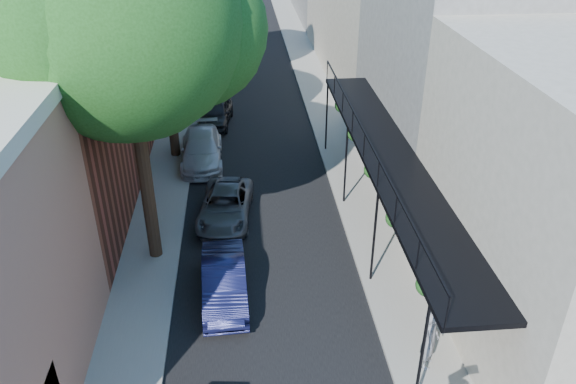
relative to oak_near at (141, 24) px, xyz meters
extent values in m
cube|color=black|center=(3.37, 19.74, -7.87)|extent=(6.00, 64.00, 0.01)
cube|color=gray|center=(-0.63, 19.74, -7.82)|extent=(2.00, 64.00, 0.12)
cube|color=gray|center=(7.37, 19.74, -7.82)|extent=(2.00, 64.00, 0.12)
cube|color=gray|center=(-5.63, 15.74, -3.38)|extent=(8.00, 12.00, 9.00)
cube|color=gray|center=(12.37, 4.74, -3.38)|extent=(8.00, 10.00, 9.00)
cube|color=beige|center=(12.37, 19.74, -3.88)|extent=(8.00, 20.00, 8.00)
cube|color=black|center=(7.57, -0.26, -4.38)|extent=(2.00, 16.00, 0.15)
cube|color=black|center=(6.62, -0.26, -3.50)|extent=(0.05, 16.00, 0.05)
cylinder|color=black|center=(6.67, -7.26, -6.07)|extent=(0.08, 0.08, 3.40)
cylinder|color=black|center=(6.67, 7.74, -6.07)|extent=(0.08, 0.08, 3.40)
sphere|color=#1B4814|center=(6.97, -6.26, -4.83)|extent=(0.60, 0.60, 0.60)
sphere|color=#1B4814|center=(6.97, -0.26, -4.83)|extent=(0.60, 0.60, 0.60)
sphere|color=#1B4814|center=(6.97, 5.74, -4.83)|extent=(0.60, 0.60, 0.60)
cylinder|color=#332014|center=(-0.43, -0.26, -4.38)|extent=(0.44, 0.44, 7.00)
sphere|color=#1B4814|center=(-0.43, -0.26, 0.14)|extent=(6.80, 6.80, 6.80)
sphere|color=#1B4814|center=(1.27, 0.76, -0.36)|extent=(4.76, 4.76, 4.76)
cylinder|color=#332014|center=(-0.43, 7.74, -4.73)|extent=(0.44, 0.44, 6.30)
sphere|color=#1B4814|center=(1.07, 8.64, -1.18)|extent=(4.20, 4.20, 4.20)
cylinder|color=#332014|center=(-0.43, 16.74, -4.20)|extent=(0.44, 0.44, 7.35)
imported|color=#13153C|center=(1.97, -2.63, -7.25)|extent=(1.49, 3.87, 1.26)
imported|color=#525359|center=(1.97, 2.02, -7.31)|extent=(2.33, 4.28, 1.14)
imported|color=silver|center=(0.84, 7.05, -7.22)|extent=(1.98, 4.59, 1.32)
imported|color=black|center=(1.36, 11.55, -7.22)|extent=(2.00, 4.02, 1.32)
imported|color=gray|center=(7.36, -5.99, -6.87)|extent=(0.64, 0.76, 1.77)
camera|label=1|loc=(2.72, -16.45, 3.65)|focal=35.00mm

